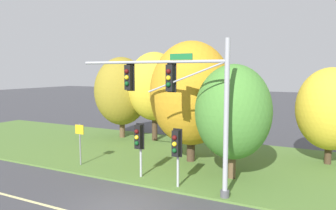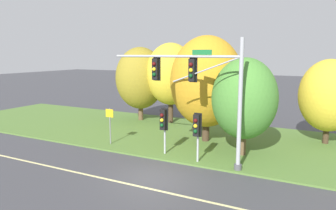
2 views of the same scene
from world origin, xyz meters
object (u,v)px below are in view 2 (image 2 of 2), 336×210
(tree_left_of_mast, at_px, (171,74))
(tree_behind_signpost, at_px, (207,82))
(route_sign_post, at_px, (110,121))
(tree_nearest_road, at_px, (140,78))
(tree_mid_verge, at_px, (244,99))
(traffic_signal_mast, at_px, (201,85))
(pedestrian_signal_near_kerb, at_px, (197,128))
(pedestrian_signal_further_along, at_px, (163,122))
(tree_tall_centre, at_px, (329,96))

(tree_left_of_mast, height_order, tree_behind_signpost, tree_behind_signpost)
(route_sign_post, distance_m, tree_left_of_mast, 8.40)
(tree_nearest_road, xyz_separation_m, tree_mid_verge, (11.06, -5.95, -0.40))
(traffic_signal_mast, bearing_deg, route_sign_post, 172.68)
(traffic_signal_mast, xyz_separation_m, tree_nearest_road, (-9.38, 8.63, -0.59))
(pedestrian_signal_near_kerb, relative_size, tree_mid_verge, 0.48)
(pedestrian_signal_further_along, xyz_separation_m, tree_tall_centre, (8.57, 7.29, 1.27))
(pedestrian_signal_near_kerb, relative_size, tree_tall_centre, 0.49)
(pedestrian_signal_near_kerb, bearing_deg, tree_mid_verge, 54.23)
(pedestrian_signal_near_kerb, distance_m, tree_behind_signpost, 5.20)
(pedestrian_signal_near_kerb, distance_m, tree_left_of_mast, 10.97)
(pedestrian_signal_further_along, bearing_deg, traffic_signal_mast, -11.11)
(pedestrian_signal_near_kerb, distance_m, route_sign_post, 6.72)
(traffic_signal_mast, bearing_deg, pedestrian_signal_near_kerb, 168.96)
(tree_behind_signpost, xyz_separation_m, tree_tall_centre, (7.46, 3.17, -0.86))
(tree_nearest_road, bearing_deg, pedestrian_signal_near_kerb, -43.15)
(tree_left_of_mast, bearing_deg, pedestrian_signal_near_kerb, -54.89)
(traffic_signal_mast, bearing_deg, pedestrian_signal_further_along, 168.89)
(tree_left_of_mast, xyz_separation_m, tree_mid_verge, (8.07, -6.14, -0.84))
(tree_nearest_road, relative_size, tree_mid_verge, 1.13)
(tree_left_of_mast, relative_size, tree_tall_centre, 1.22)
(traffic_signal_mast, height_order, tree_mid_verge, traffic_signal_mast)
(tree_tall_centre, bearing_deg, tree_behind_signpost, -156.95)
(tree_nearest_road, height_order, tree_behind_signpost, tree_behind_signpost)
(route_sign_post, height_order, tree_mid_verge, tree_mid_verge)
(tree_tall_centre, bearing_deg, traffic_signal_mast, -127.59)
(tree_nearest_road, relative_size, tree_tall_centre, 1.16)
(pedestrian_signal_near_kerb, height_order, tree_behind_signpost, tree_behind_signpost)
(tree_behind_signpost, relative_size, tree_tall_centre, 1.27)
(route_sign_post, distance_m, tree_behind_signpost, 7.07)
(tree_behind_signpost, xyz_separation_m, tree_mid_verge, (3.14, -1.94, -0.72))
(route_sign_post, distance_m, tree_mid_verge, 8.94)
(pedestrian_signal_further_along, bearing_deg, tree_behind_signpost, 74.85)
(traffic_signal_mast, bearing_deg, tree_left_of_mast, 125.93)
(tree_mid_verge, relative_size, tree_tall_centre, 1.02)
(tree_nearest_road, bearing_deg, tree_tall_centre, -3.12)
(traffic_signal_mast, relative_size, route_sign_post, 3.23)
(tree_behind_signpost, height_order, tree_tall_centre, tree_behind_signpost)
(tree_mid_verge, bearing_deg, pedestrian_signal_further_along, -152.94)
(tree_behind_signpost, bearing_deg, route_sign_post, -145.42)
(pedestrian_signal_near_kerb, distance_m, tree_nearest_road, 12.69)
(tree_left_of_mast, bearing_deg, tree_tall_centre, -4.75)
(traffic_signal_mast, xyz_separation_m, tree_tall_centre, (6.00, 7.79, -1.13))
(tree_left_of_mast, distance_m, tree_behind_signpost, 6.48)
(tree_nearest_road, bearing_deg, tree_mid_verge, -28.29)
(pedestrian_signal_further_along, distance_m, route_sign_post, 4.34)
(pedestrian_signal_near_kerb, height_order, route_sign_post, pedestrian_signal_near_kerb)
(route_sign_post, height_order, tree_left_of_mast, tree_left_of_mast)
(tree_tall_centre, bearing_deg, route_sign_post, -151.78)
(traffic_signal_mast, xyz_separation_m, tree_mid_verge, (1.68, 2.68, -0.99))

